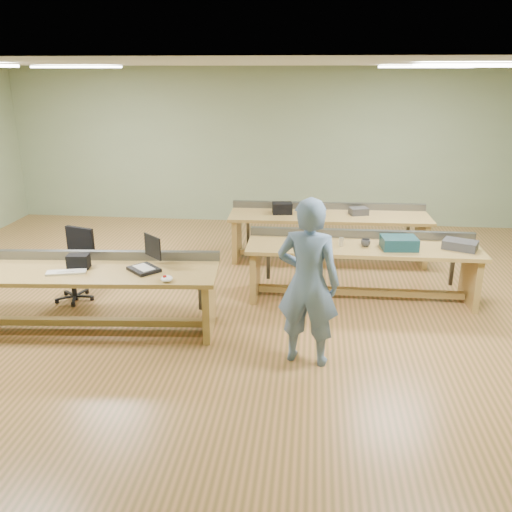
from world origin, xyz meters
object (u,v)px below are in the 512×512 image
Objects in this scene: workbench_mid at (362,258)px; parts_bin_grey at (460,245)px; workbench_back at (328,225)px; person at (308,283)px; workbench_front at (83,284)px; camera_bag at (78,261)px; laptop_base at (144,269)px; task_chair at (75,274)px; mug at (366,243)px; parts_bin_teal at (399,243)px; drinks_can at (341,242)px.

parts_bin_grey reaches higher than workbench_mid.
person is at bearing -96.58° from workbench_back.
workbench_front is 13.23× the size of camera_bag.
laptop_base is 0.35× the size of task_chair.
workbench_back is at bearing 135.58° from parts_bin_grey.
task_chair is (-0.48, 0.83, -0.21)m from workbench_front.
person reaches higher than parts_bin_grey.
workbench_front is 3.57m from mug.
camera_bag is at bearing 133.14° from workbench_front.
workbench_mid is 7.37× the size of parts_bin_grey.
task_chair is 4.29m from parts_bin_teal.
camera_bag is at bearing -137.20° from laptop_base.
camera_bag is 2.00× the size of mug.
laptop_base is 1.52m from task_chair.
workbench_back is 1.70m from mug.
parts_bin_teal is 0.73m from drinks_can.
laptop_base is 2.57m from drinks_can.
workbench_back is at bearing 94.26° from drinks_can.
workbench_front is at bearing -160.11° from mug.
laptop_base is at bearing -2.74° from workbench_front.
laptop_base is (-2.58, -1.25, 0.21)m from workbench_mid.
workbench_front is 26.39× the size of mug.
camera_bag is at bearing -43.01° from task_chair.
drinks_can is (-0.32, -0.02, 0.01)m from mug.
workbench_back is at bearing 95.27° from laptop_base.
laptop_base is 2.86m from mug.
drinks_can is (3.06, 1.16, -0.03)m from camera_bag.
workbench_back is 3.33× the size of task_chair.
laptop_base is 2.74× the size of mug.
workbench_mid is (3.32, 1.28, -0.00)m from workbench_front.
task_chair is 8.54× the size of drinks_can.
workbench_mid is at bearing 113.77° from mug.
person reaches higher than mug.
person is 1.85m from mug.
camera_bag reaches higher than parts_bin_grey.
person is 1.95m from laptop_base.
workbench_front is 9.63× the size of laptop_base.
drinks_can is (-0.29, -0.08, 0.25)m from workbench_mid.
person is 7.30× the size of camera_bag.
parts_bin_teal reaches higher than parts_bin_grey.
workbench_back is at bearing 39.38° from workbench_front.
task_chair is at bearing -175.55° from parts_bin_teal.
workbench_front is 0.99m from task_chair.
parts_bin_grey is (4.58, 1.20, -0.03)m from camera_bag.
laptop_base is at bearing -152.99° from drinks_can.
workbench_mid is at bearing -76.96° from workbench_back.
parts_bin_teal is 0.78m from parts_bin_grey.
workbench_back is 9.50× the size of laptop_base.
parts_bin_grey is (1.64, -1.60, 0.24)m from workbench_back.
parts_bin_teal is (0.86, -1.67, 0.26)m from workbench_back.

